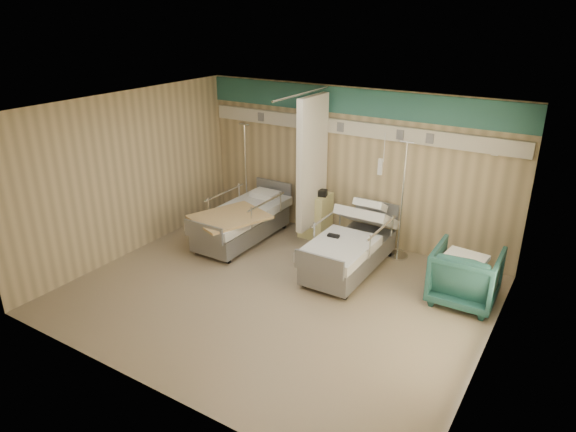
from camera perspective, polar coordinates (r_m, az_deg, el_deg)
The scene contains 13 objects.
ground at distance 7.91m, azimuth -1.31°, elevation -8.66°, with size 6.00×5.00×0.00m, color gray.
room_walls at distance 7.35m, azimuth -0.55°, elevation 4.84°, with size 6.04×5.04×2.82m.
bed_right at distance 8.51m, azimuth 6.89°, elevation -4.06°, with size 1.00×2.16×0.63m, color silver, non-canonical shape.
bed_left at distance 9.54m, azimuth -5.11°, elevation -0.97°, with size 1.00×2.16×0.63m, color silver, non-canonical shape.
bedside_cabinet at distance 9.67m, azimuth 3.07°, elevation 0.11°, with size 0.50×0.48×0.85m, color #E8E191.
visitor_armchair at distance 7.96m, azimuth 19.09°, elevation -6.27°, with size 0.91×0.94×0.86m, color #1E4C47.
waffle_blanket at distance 7.74m, azimuth 19.23°, elevation -3.30°, with size 0.58×0.51×0.07m, color white.
iv_stand_right at distance 9.05m, azimuth 12.23°, elevation -2.00°, with size 0.37×0.37×2.06m.
iv_stand_left at distance 10.37m, azimuth -4.61°, elevation 1.55°, with size 0.36×0.36×2.00m.
call_remote at distance 8.27m, azimuth 5.07°, elevation -2.20°, with size 0.19×0.08×0.04m, color black.
tan_blanket at distance 9.03m, azimuth -6.50°, elevation -0.10°, with size 0.97×1.23×0.04m, color tan.
toiletry_bag at distance 9.39m, azimuth 3.66°, elevation 2.59°, with size 0.22×0.14×0.12m, color black.
white_cup at distance 9.61m, azimuth 2.23°, elevation 3.14°, with size 0.10×0.10×0.14m, color white.
Camera 1 is at (3.74, -5.66, 4.06)m, focal length 32.00 mm.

